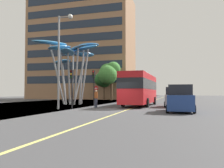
% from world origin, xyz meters
% --- Properties ---
extents(ground, '(120.00, 240.00, 0.10)m').
position_xyz_m(ground, '(-0.74, 0.00, -0.05)').
color(ground, '#424244').
extents(red_bus, '(3.02, 10.87, 3.78)m').
position_xyz_m(red_bus, '(1.31, 6.99, 2.07)').
color(red_bus, red).
rests_on(red_bus, ground).
extents(leaf_sculpture, '(8.19, 8.75, 8.34)m').
position_xyz_m(leaf_sculpture, '(-7.68, 7.88, 6.57)').
color(leaf_sculpture, '#9EA0A5').
rests_on(leaf_sculpture, ground).
extents(traffic_light_kerb_near, '(0.28, 0.42, 3.57)m').
position_xyz_m(traffic_light_kerb_near, '(-3.91, -0.08, 2.59)').
color(traffic_light_kerb_near, black).
rests_on(traffic_light_kerb_near, ground).
extents(traffic_light_kerb_far, '(0.28, 0.42, 3.99)m').
position_xyz_m(traffic_light_kerb_far, '(-3.57, 4.86, 2.88)').
color(traffic_light_kerb_far, black).
rests_on(traffic_light_kerb_far, ground).
extents(car_parked_near, '(2.07, 4.44, 2.09)m').
position_xyz_m(car_parked_near, '(5.58, -0.64, 0.98)').
color(car_parked_near, navy).
rests_on(car_parked_near, ground).
extents(car_parked_mid, '(2.02, 4.21, 2.07)m').
position_xyz_m(car_parked_mid, '(5.13, 5.74, 0.97)').
color(car_parked_mid, gray).
rests_on(car_parked_mid, ground).
extents(street_lamp, '(1.45, 0.44, 8.62)m').
position_xyz_m(street_lamp, '(-4.76, -0.50, 5.38)').
color(street_lamp, gray).
rests_on(street_lamp, ground).
extents(tree_pavement_near, '(4.54, 5.34, 7.84)m').
position_xyz_m(tree_pavement_near, '(-7.83, 25.38, 5.55)').
color(tree_pavement_near, brown).
rests_on(tree_pavement_near, ground).
extents(tree_pavement_far, '(3.37, 4.37, 5.73)m').
position_xyz_m(tree_pavement_far, '(-9.37, 26.54, 4.16)').
color(tree_pavement_far, brown).
rests_on(tree_pavement_far, ground).
extents(pedestrian, '(0.34, 0.34, 1.79)m').
position_xyz_m(pedestrian, '(-2.46, 2.45, 0.90)').
color(pedestrian, '#2D3342').
rests_on(pedestrian, ground).
extents(no_entry_sign, '(0.60, 0.12, 2.37)m').
position_xyz_m(no_entry_sign, '(-4.62, 8.58, 1.59)').
color(no_entry_sign, gray).
rests_on(no_entry_sign, ground).
extents(backdrop_building, '(25.28, 12.81, 25.36)m').
position_xyz_m(backdrop_building, '(-17.69, 35.24, 12.68)').
color(backdrop_building, '#936B4C').
rests_on(backdrop_building, ground).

